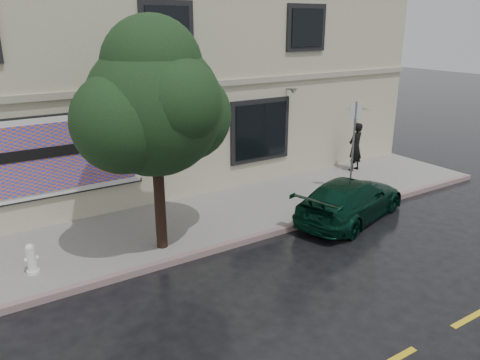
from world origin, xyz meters
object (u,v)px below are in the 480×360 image
car (351,199)px  pedestrian (355,147)px  street_tree (154,108)px  fire_hydrant (31,259)px

car → pedestrian: pedestrian is taller
car → street_tree: bearing=62.9°
pedestrian → fire_hydrant: (-11.45, -1.61, -0.55)m
car → street_tree: 6.20m
fire_hydrant → car: bearing=-11.5°
car → pedestrian: size_ratio=2.31×
street_tree → car: bearing=-10.6°
pedestrian → fire_hydrant: bearing=-2.6°
pedestrian → street_tree: size_ratio=0.36×
car → street_tree: (-5.36, 1.00, 2.95)m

